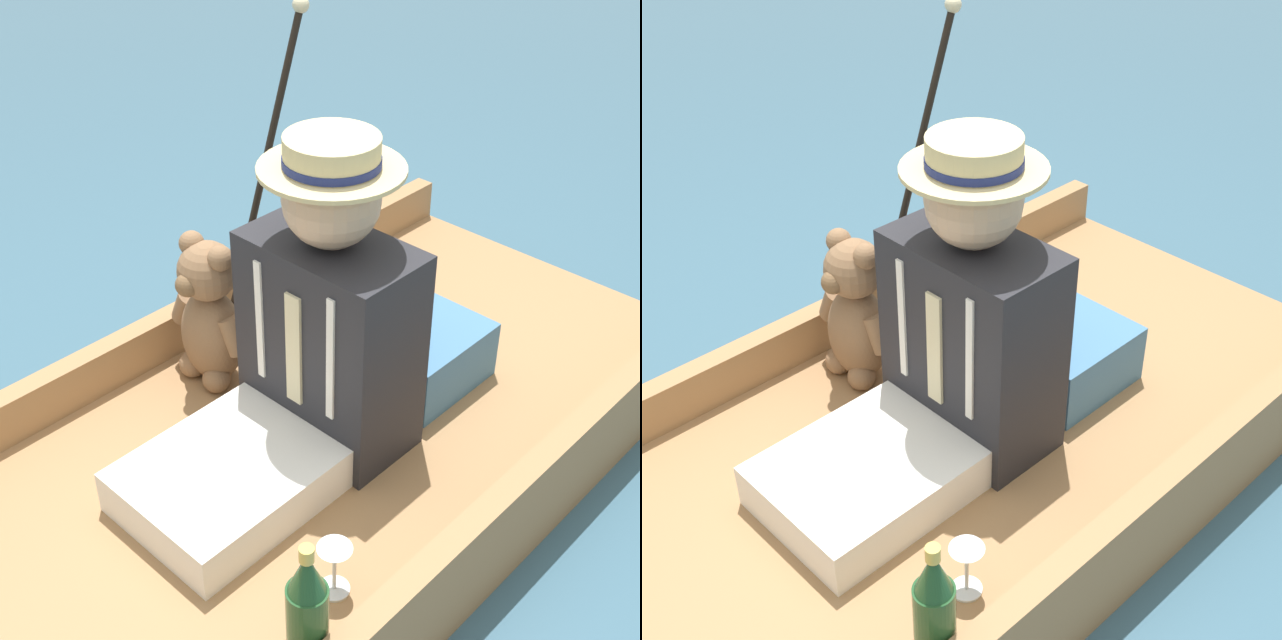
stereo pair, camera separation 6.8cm
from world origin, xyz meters
TOP-DOWN VIEW (x-y plane):
  - ground_plane at (0.00, 0.00)m, footprint 16.00×16.00m
  - punt_boat at (0.00, 0.00)m, footprint 1.11×2.55m
  - seat_cushion at (0.03, -0.51)m, footprint 0.44×0.31m
  - seated_person at (-0.02, -0.13)m, footprint 0.40×0.72m
  - teddy_bear at (0.35, -0.14)m, footprint 0.30×0.17m
  - wine_glass at (-0.37, 0.16)m, footprint 0.07×0.07m
  - walking_cane at (0.45, -0.46)m, footprint 0.04×0.35m
  - champagne_bottle at (-0.45, 0.32)m, footprint 0.08×0.08m

SIDE VIEW (x-z plane):
  - ground_plane at x=0.00m, z-range 0.00..0.00m
  - punt_boat at x=0.00m, z-range -0.05..0.22m
  - seat_cushion at x=0.03m, z-range 0.14..0.30m
  - wine_glass at x=-0.37m, z-range 0.17..0.30m
  - champagne_bottle at x=-0.45m, z-range 0.13..0.45m
  - teddy_bear at x=0.35m, z-range 0.13..0.55m
  - seated_person at x=-0.02m, z-range 0.04..0.82m
  - walking_cane at x=0.45m, z-range 0.21..1.11m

